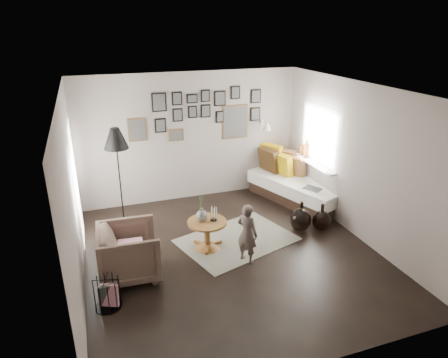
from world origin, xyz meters
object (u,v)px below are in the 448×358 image
object	(u,v)px
floor_lamp	(116,142)
demijohn_large	(301,219)
daybed	(295,184)
pedestal_table	(207,236)
demijohn_small	(321,221)
vase	(202,214)
child	(247,233)
armchair	(129,252)
magazine_basket	(107,294)

from	to	relation	value
floor_lamp	demijohn_large	distance (m)	3.48
daybed	floor_lamp	xyz separation A→B (m)	(-3.52, 0.04, 1.24)
pedestal_table	daybed	xyz separation A→B (m)	(2.32, 1.29, 0.10)
demijohn_small	demijohn_large	bearing A→B (deg)	161.08
daybed	demijohn_small	world-z (taller)	daybed
vase	child	world-z (taller)	child
floor_lamp	armchair	bearing A→B (deg)	-92.65
demijohn_large	demijohn_small	bearing A→B (deg)	-18.92
daybed	child	distance (m)	2.61
vase	armchair	world-z (taller)	vase
floor_lamp	demijohn_large	bearing A→B (deg)	-23.75
floor_lamp	magazine_basket	size ratio (longest dim) A/B	4.39
pedestal_table	vase	world-z (taller)	vase
pedestal_table	demijohn_small	xyz separation A→B (m)	(2.09, -0.09, -0.04)
vase	demijohn_large	world-z (taller)	vase
pedestal_table	vase	distance (m)	0.41
daybed	demijohn_small	bearing A→B (deg)	-118.94
daybed	demijohn_large	bearing A→B (deg)	-134.25
magazine_basket	demijohn_large	world-z (taller)	demijohn_large
magazine_basket	demijohn_large	size ratio (longest dim) A/B	0.74
armchair	magazine_basket	size ratio (longest dim) A/B	2.07
pedestal_table	child	bearing A→B (deg)	-49.61
demijohn_small	child	world-z (taller)	child
floor_lamp	daybed	bearing A→B (deg)	-0.61
armchair	child	bearing A→B (deg)	-93.97
armchair	demijohn_small	size ratio (longest dim) A/B	1.68
vase	daybed	bearing A→B (deg)	27.90
pedestal_table	armchair	world-z (taller)	armchair
daybed	floor_lamp	world-z (taller)	floor_lamp
pedestal_table	vase	xyz separation A→B (m)	(-0.08, 0.02, 0.41)
demijohn_small	daybed	bearing A→B (deg)	80.61
floor_lamp	demijohn_large	world-z (taller)	floor_lamp
child	pedestal_table	bearing A→B (deg)	6.88
pedestal_table	demijohn_small	distance (m)	2.09
daybed	magazine_basket	bearing A→B (deg)	-170.04
pedestal_table	demijohn_large	size ratio (longest dim) A/B	1.13
armchair	magazine_basket	bearing A→B (deg)	151.70
floor_lamp	pedestal_table	bearing A→B (deg)	-47.87
armchair	vase	bearing A→B (deg)	-70.28
child	demijohn_large	bearing A→B (deg)	-98.76
vase	magazine_basket	world-z (taller)	vase
floor_lamp	demijohn_small	size ratio (longest dim) A/B	3.57
daybed	demijohn_large	xyz separation A→B (m)	(-0.58, -1.26, -0.11)
armchair	magazine_basket	world-z (taller)	armchair
vase	demijohn_large	distance (m)	1.87
magazine_basket	child	distance (m)	2.17
armchair	magazine_basket	distance (m)	0.74
daybed	demijohn_large	world-z (taller)	daybed
vase	daybed	world-z (taller)	daybed
demijohn_small	child	bearing A→B (deg)	-163.97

